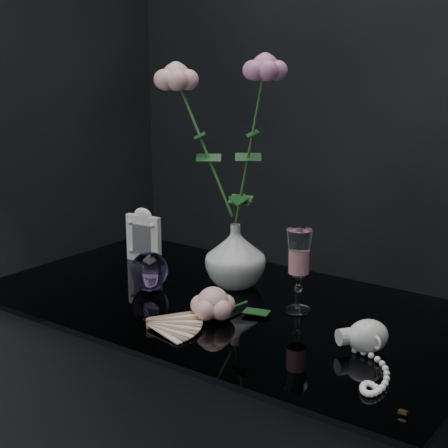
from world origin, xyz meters
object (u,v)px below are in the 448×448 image
Objects in this scene: wine_glass at (299,271)px; paperweight at (149,270)px; picture_frame at (144,235)px; loose_rose at (213,303)px; vase at (235,256)px; pearl_jar at (368,335)px.

wine_glass reaches higher than paperweight.
loose_rose is at bearing -33.56° from picture_frame.
paperweight is at bearing -167.45° from wine_glass.
wine_glass is at bearing -14.90° from vase.
vase is 0.21m from loose_rose.
paperweight is at bearing 179.16° from loose_rose.
paperweight is (-0.14, -0.13, -0.03)m from vase.
wine_glass is 0.49m from picture_frame.
wine_glass is 0.18m from loose_rose.
loose_rose is (-0.11, -0.14, -0.05)m from wine_glass.
vase is 0.66× the size of pearl_jar.
picture_frame is 0.71× the size of loose_rose.
vase is at bearing -165.89° from pearl_jar.
loose_rose is 0.31m from pearl_jar.
loose_rose is (0.37, -0.20, -0.04)m from picture_frame.
vase is 1.03× the size of picture_frame.
loose_rose is (0.08, -0.19, -0.04)m from vase.
wine_glass is 1.24× the size of picture_frame.
pearl_jar is (0.31, 0.04, -0.00)m from loose_rose.
paperweight is 0.23m from loose_rose.
paperweight reaches higher than pearl_jar.
vase is 0.42m from pearl_jar.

